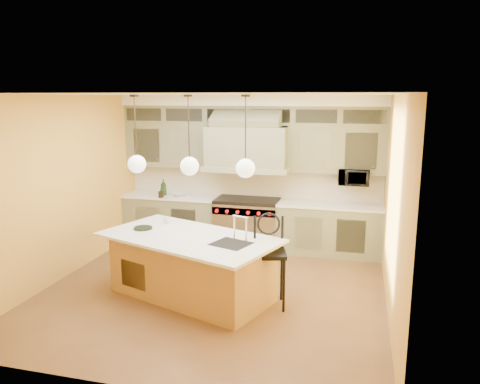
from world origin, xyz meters
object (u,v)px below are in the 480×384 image
(counter_stool, at_px, (269,254))
(microwave, at_px, (354,177))
(range, at_px, (247,223))
(kitchen_island, at_px, (192,265))

(counter_stool, height_order, microwave, microwave)
(range, xyz_separation_m, microwave, (1.95, 0.11, 0.96))
(range, bearing_deg, counter_stool, -69.70)
(counter_stool, xyz_separation_m, microwave, (1.06, 2.52, 0.71))
(kitchen_island, bearing_deg, range, 103.75)
(range, height_order, kitchen_island, kitchen_island)
(kitchen_island, distance_m, microwave, 3.47)
(range, relative_size, kitchen_island, 0.43)
(kitchen_island, distance_m, counter_stool, 1.17)
(kitchen_island, relative_size, microwave, 5.20)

